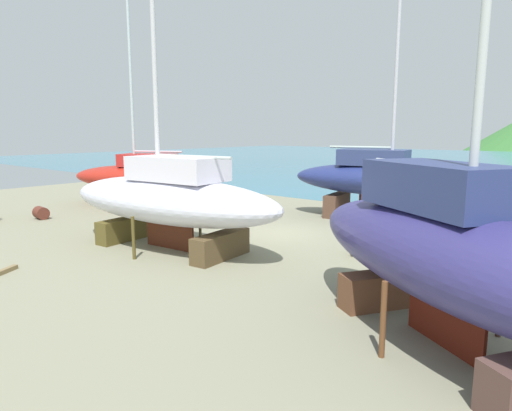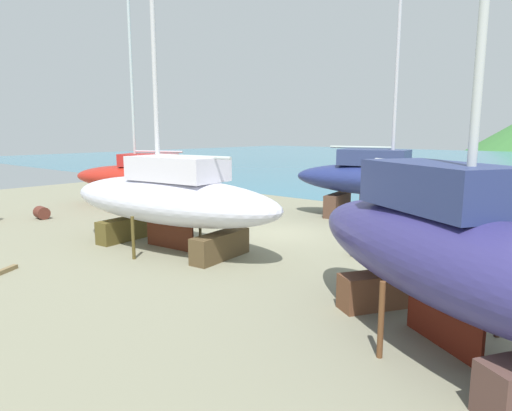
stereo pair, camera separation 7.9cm
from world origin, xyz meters
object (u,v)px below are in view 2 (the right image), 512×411
(sailboat_small_center, at_px, (446,251))
(barrel_ochre, at_px, (42,213))
(sailboat_large_starboard, at_px, (143,176))
(worker, at_px, (498,204))
(sailboat_mid_port, at_px, (169,198))
(barrel_rust_near, at_px, (363,249))
(sailboat_far_slipway, at_px, (381,179))

(sailboat_small_center, xyz_separation_m, barrel_ochre, (-20.52, 0.87, -1.76))
(sailboat_large_starboard, relative_size, worker, 8.93)
(sailboat_mid_port, height_order, barrel_ochre, sailboat_mid_port)
(sailboat_small_center, bearing_deg, barrel_rust_near, 162.26)
(sailboat_far_slipway, distance_m, worker, 6.19)
(sailboat_far_slipway, relative_size, sailboat_mid_port, 0.82)
(sailboat_far_slipway, distance_m, sailboat_small_center, 13.87)
(sailboat_mid_port, relative_size, barrel_ochre, 21.25)
(sailboat_far_slipway, height_order, worker, sailboat_far_slipway)
(sailboat_mid_port, relative_size, barrel_rust_near, 19.53)
(barrel_ochre, bearing_deg, sailboat_large_starboard, 86.26)
(sailboat_small_center, height_order, worker, sailboat_small_center)
(sailboat_large_starboard, height_order, worker, sailboat_large_starboard)
(sailboat_far_slipway, xyz_separation_m, barrel_ochre, (-13.54, -11.12, -1.78))
(sailboat_mid_port, xyz_separation_m, sailboat_small_center, (10.68, -1.40, 0.09))
(sailboat_large_starboard, relative_size, sailboat_small_center, 0.94)
(barrel_ochre, bearing_deg, sailboat_small_center, -2.43)
(sailboat_large_starboard, xyz_separation_m, worker, (17.75, 8.99, -0.95))
(barrel_rust_near, bearing_deg, barrel_ochre, -164.80)
(sailboat_far_slipway, relative_size, worker, 8.08)
(sailboat_large_starboard, distance_m, barrel_ochre, 6.27)
(sailboat_far_slipway, height_order, barrel_ochre, sailboat_far_slipway)
(sailboat_large_starboard, xyz_separation_m, barrel_ochre, (-0.40, -6.08, -1.47))
(sailboat_far_slipway, height_order, barrel_rust_near, sailboat_far_slipway)
(sailboat_far_slipway, height_order, sailboat_mid_port, sailboat_mid_port)
(sailboat_far_slipway, height_order, sailboat_large_starboard, sailboat_large_starboard)
(sailboat_mid_port, height_order, worker, sailboat_mid_port)
(sailboat_mid_port, bearing_deg, barrel_ochre, -3.12)
(sailboat_large_starboard, bearing_deg, barrel_ochre, 60.64)
(sailboat_mid_port, distance_m, barrel_rust_near, 7.50)
(barrel_ochre, bearing_deg, barrel_rust_near, 15.20)
(sailboat_large_starboard, xyz_separation_m, barrel_rust_near, (15.66, -1.72, -1.50))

